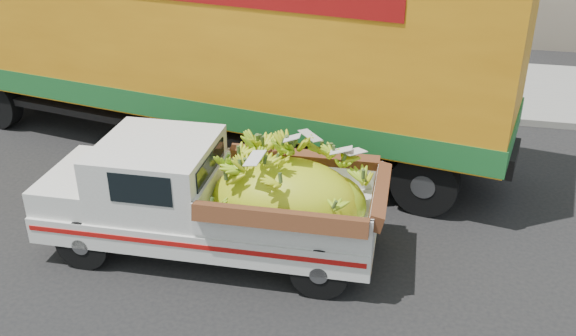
# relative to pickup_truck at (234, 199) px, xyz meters

# --- Properties ---
(ground) EXTENTS (100.00, 100.00, 0.00)m
(ground) POSITION_rel_pickup_truck_xyz_m (-1.65, 0.14, -0.92)
(ground) COLOR black
(ground) RESTS_ON ground
(curb) EXTENTS (60.00, 0.25, 0.15)m
(curb) POSITION_rel_pickup_truck_xyz_m (-1.65, 6.13, -0.84)
(curb) COLOR gray
(curb) RESTS_ON ground
(sidewalk) EXTENTS (60.00, 4.00, 0.14)m
(sidewalk) POSITION_rel_pickup_truck_xyz_m (-1.65, 8.23, -0.85)
(sidewalk) COLOR gray
(sidewalk) RESTS_ON ground
(pickup_truck) EXTENTS (4.91, 1.88, 1.71)m
(pickup_truck) POSITION_rel_pickup_truck_xyz_m (0.00, 0.00, 0.00)
(pickup_truck) COLOR black
(pickup_truck) RESTS_ON ground
(semi_trailer) EXTENTS (12.08, 4.71, 3.80)m
(semi_trailer) POSITION_rel_pickup_truck_xyz_m (-1.72, 3.67, 1.20)
(semi_trailer) COLOR black
(semi_trailer) RESTS_ON ground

